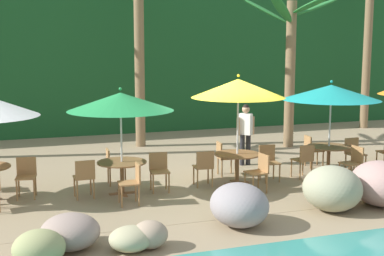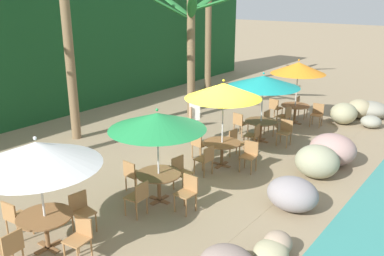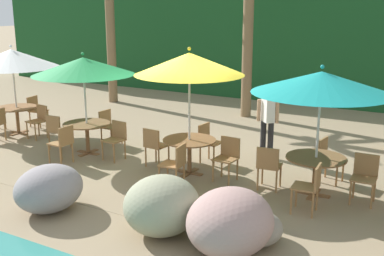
% 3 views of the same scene
% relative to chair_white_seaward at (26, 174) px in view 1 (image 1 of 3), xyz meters
% --- Properties ---
extents(ground_plane, '(120.00, 120.00, 0.00)m').
position_rel_chair_white_seaward_xyz_m(ground_plane, '(4.49, -0.19, -0.51)').
color(ground_plane, '#937F60').
extents(terrace_deck, '(18.00, 5.20, 0.01)m').
position_rel_chair_white_seaward_xyz_m(terrace_deck, '(4.49, -0.19, -0.51)').
color(terrace_deck, '#937F60').
rests_on(terrace_deck, ground).
extents(foliage_backdrop, '(28.00, 2.40, 6.00)m').
position_rel_chair_white_seaward_xyz_m(foliage_backdrop, '(4.49, 8.81, 2.49)').
color(foliage_backdrop, '#194C23').
rests_on(foliage_backdrop, ground).
extents(chair_white_seaward, '(0.47, 0.48, 0.87)m').
position_rel_chair_white_seaward_xyz_m(chair_white_seaward, '(0.00, 0.00, 0.00)').
color(chair_white_seaward, '#9E7042').
rests_on(chair_white_seaward, ground).
extents(umbrella_green, '(2.34, 2.34, 2.39)m').
position_rel_chair_white_seaward_xyz_m(umbrella_green, '(2.03, -0.43, 1.56)').
color(umbrella_green, silver).
rests_on(umbrella_green, ground).
extents(dining_table_green, '(1.10, 1.10, 0.74)m').
position_rel_chair_white_seaward_xyz_m(dining_table_green, '(2.03, -0.43, 0.10)').
color(dining_table_green, brown).
rests_on(dining_table_green, ground).
extents(chair_green_seaward, '(0.46, 0.47, 0.87)m').
position_rel_chair_white_seaward_xyz_m(chair_green_seaward, '(2.88, -0.42, 0.00)').
color(chair_green_seaward, '#9E7042').
rests_on(chair_green_seaward, ground).
extents(chair_green_inland, '(0.45, 0.44, 0.87)m').
position_rel_chair_white_seaward_xyz_m(chair_green_inland, '(1.97, 0.42, 0.00)').
color(chair_green_inland, '#9E7042').
rests_on(chair_green_inland, ground).
extents(chair_green_left, '(0.44, 0.45, 0.87)m').
position_rel_chair_white_seaward_xyz_m(chair_green_left, '(1.18, -0.56, 0.00)').
color(chair_green_left, '#9E7042').
rests_on(chair_green_left, ground).
extents(chair_green_right, '(0.44, 0.44, 0.87)m').
position_rel_chair_white_seaward_xyz_m(chair_green_right, '(2.09, -1.28, 0.00)').
color(chair_green_right, '#9E7042').
rests_on(chair_green_right, ground).
extents(umbrella_yellow, '(2.21, 2.21, 2.63)m').
position_rel_chair_white_seaward_xyz_m(umbrella_yellow, '(4.81, -0.44, 1.78)').
color(umbrella_yellow, silver).
rests_on(umbrella_yellow, ground).
extents(dining_table_yellow, '(1.10, 1.10, 0.74)m').
position_rel_chair_white_seaward_xyz_m(dining_table_yellow, '(4.81, -0.44, 0.10)').
color(dining_table_yellow, brown).
rests_on(dining_table_yellow, ground).
extents(chair_yellow_seaward, '(0.44, 0.45, 0.87)m').
position_rel_chair_white_seaward_xyz_m(chair_yellow_seaward, '(5.66, -0.40, 0.00)').
color(chair_yellow_seaward, '#9E7042').
rests_on(chair_yellow_seaward, ground).
extents(chair_yellow_inland, '(0.46, 0.46, 0.87)m').
position_rel_chair_white_seaward_xyz_m(chair_yellow_inland, '(4.80, 0.41, 0.00)').
color(chair_yellow_inland, '#9E7042').
rests_on(chair_yellow_inland, ground).
extents(chair_yellow_left, '(0.45, 0.46, 0.87)m').
position_rel_chair_white_seaward_xyz_m(chair_yellow_left, '(3.96, -0.47, 0.00)').
color(chair_yellow_left, '#9E7042').
rests_on(chair_yellow_left, ground).
extents(chair_yellow_right, '(0.47, 0.46, 0.87)m').
position_rel_chair_white_seaward_xyz_m(chair_yellow_right, '(4.99, -1.28, 0.00)').
color(chair_yellow_right, '#9E7042').
rests_on(chair_yellow_right, ground).
extents(umbrella_teal, '(2.46, 2.46, 2.42)m').
position_rel_chair_white_seaward_xyz_m(umbrella_teal, '(7.41, -0.33, 1.60)').
color(umbrella_teal, silver).
rests_on(umbrella_teal, ground).
extents(dining_table_teal, '(1.10, 1.10, 0.74)m').
position_rel_chair_white_seaward_xyz_m(dining_table_teal, '(7.41, -0.33, 0.10)').
color(dining_table_teal, brown).
rests_on(dining_table_teal, ground).
extents(chair_teal_seaward, '(0.43, 0.44, 0.87)m').
position_rel_chair_white_seaward_xyz_m(chair_teal_seaward, '(8.26, -0.21, 0.00)').
color(chair_teal_seaward, '#9E7042').
rests_on(chair_teal_seaward, ground).
extents(chair_teal_inland, '(0.47, 0.47, 0.87)m').
position_rel_chair_white_seaward_xyz_m(chair_teal_inland, '(7.42, 0.52, 0.00)').
color(chair_teal_inland, '#9E7042').
rests_on(chair_teal_inland, ground).
extents(chair_teal_left, '(0.47, 0.48, 0.87)m').
position_rel_chair_white_seaward_xyz_m(chair_teal_left, '(6.58, -0.53, 0.00)').
color(chair_teal_left, '#9E7042').
rests_on(chair_teal_left, ground).
extents(chair_teal_right, '(0.46, 0.45, 0.87)m').
position_rel_chair_white_seaward_xyz_m(chair_teal_right, '(7.56, -1.17, 0.00)').
color(chair_teal_right, '#9E7042').
rests_on(chair_teal_right, ground).
extents(palm_tree_second, '(3.68, 3.45, 6.63)m').
position_rel_chair_white_seaward_xyz_m(palm_tree_second, '(3.73, 5.03, 3.95)').
color(palm_tree_second, brown).
rests_on(palm_tree_second, ground).
extents(palm_tree_third, '(3.42, 3.75, 4.94)m').
position_rel_chair_white_seaward_xyz_m(palm_tree_third, '(8.30, 3.40, 2.82)').
color(palm_tree_third, brown).
rests_on(palm_tree_third, ground).
extents(palm_tree_fourth, '(3.56, 3.59, 6.84)m').
position_rel_chair_white_seaward_xyz_m(palm_tree_fourth, '(13.16, 5.99, 3.95)').
color(palm_tree_fourth, brown).
rests_on(palm_tree_fourth, ground).
extents(waiter_in_white, '(0.52, 0.38, 1.70)m').
position_rel_chair_white_seaward_xyz_m(waiter_in_white, '(5.83, 1.34, 0.47)').
color(waiter_in_white, '#232328').
rests_on(waiter_in_white, ground).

